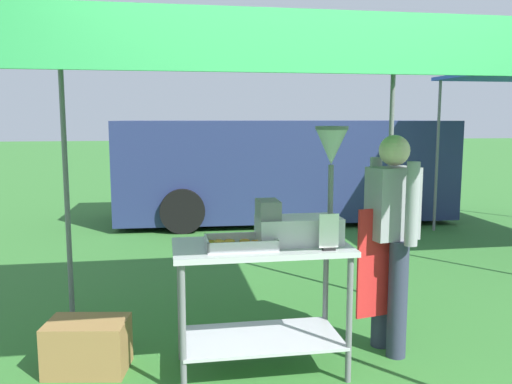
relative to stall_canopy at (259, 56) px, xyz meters
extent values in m
plane|color=#33702D|center=(0.14, 4.68, -2.13)|extent=(70.00, 70.00, 0.00)
cylinder|color=slate|center=(-1.45, 1.15, -1.05)|extent=(0.04, 0.04, 2.16)
cylinder|color=slate|center=(1.45, 1.15, -1.05)|extent=(0.04, 0.04, 2.16)
cube|color=#2D934C|center=(0.00, 0.05, 0.05)|extent=(3.10, 2.40, 0.05)
cube|color=#2D934C|center=(0.00, -1.14, -0.08)|extent=(3.10, 0.02, 0.24)
cube|color=#B7B7BC|center=(0.00, -0.10, -1.26)|extent=(1.17, 0.62, 0.04)
cube|color=#B7B7BC|center=(0.00, -0.10, -1.90)|extent=(1.08, 0.57, 0.02)
cylinder|color=slate|center=(-0.54, -0.36, -1.71)|extent=(0.04, 0.04, 0.85)
cylinder|color=slate|center=(0.54, -0.36, -1.71)|extent=(0.04, 0.04, 0.85)
cylinder|color=slate|center=(-0.54, 0.16, -1.71)|extent=(0.04, 0.04, 0.85)
cylinder|color=slate|center=(0.54, 0.16, -1.71)|extent=(0.04, 0.04, 0.85)
cube|color=#B7B7BC|center=(-0.15, -0.17, -1.24)|extent=(0.45, 0.29, 0.01)
cube|color=#B7B7BC|center=(-0.15, -0.31, -1.20)|extent=(0.45, 0.01, 0.06)
cube|color=#B7B7BC|center=(-0.15, -0.03, -1.20)|extent=(0.45, 0.01, 0.06)
cube|color=#B7B7BC|center=(-0.37, -0.17, -1.20)|extent=(0.01, 0.29, 0.06)
cube|color=#B7B7BC|center=(0.07, -0.17, -1.20)|extent=(0.01, 0.29, 0.06)
torus|color=gold|center=(-0.04, -0.13, -1.22)|extent=(0.07, 0.07, 0.02)
torus|color=gold|center=(-0.21, -0.07, -1.22)|extent=(0.10, 0.10, 0.02)
torus|color=gold|center=(-0.03, -0.20, -1.22)|extent=(0.10, 0.10, 0.02)
torus|color=gold|center=(-0.10, -0.17, -1.22)|extent=(0.10, 0.10, 0.02)
torus|color=gold|center=(0.01, -0.07, -1.22)|extent=(0.10, 0.10, 0.02)
torus|color=gold|center=(-0.28, -0.21, -1.22)|extent=(0.10, 0.10, 0.02)
torus|color=gold|center=(-0.12, -0.26, -1.22)|extent=(0.10, 0.10, 0.02)
torus|color=gold|center=(-0.11, -0.09, -1.22)|extent=(0.09, 0.09, 0.02)
torus|color=gold|center=(-0.19, -0.18, -1.22)|extent=(0.08, 0.08, 0.02)
torus|color=gold|center=(-0.33, -0.09, -1.22)|extent=(0.09, 0.09, 0.02)
torus|color=gold|center=(-0.27, -0.11, -1.22)|extent=(0.09, 0.09, 0.02)
torus|color=gold|center=(-0.24, -0.26, -1.22)|extent=(0.10, 0.10, 0.02)
torus|color=gold|center=(-0.29, -0.16, -1.20)|extent=(0.08, 0.08, 0.02)
cube|color=#B7B7BC|center=(0.26, -0.10, -1.15)|extent=(0.56, 0.28, 0.18)
cube|color=slate|center=(0.05, -0.10, -1.00)|extent=(0.14, 0.22, 0.12)
cylinder|color=slate|center=(0.48, -0.10, -0.89)|extent=(0.04, 0.04, 0.35)
cone|color=#B7B7BC|center=(0.48, -0.10, -0.60)|extent=(0.21, 0.21, 0.23)
cylinder|color=slate|center=(0.48, -0.10, -0.47)|extent=(0.22, 0.22, 0.02)
cube|color=black|center=(0.40, -0.32, -1.24)|extent=(0.08, 0.05, 0.02)
cube|color=white|center=(0.40, -0.32, -1.12)|extent=(0.13, 0.01, 0.22)
cylinder|color=#2D3347|center=(1.01, -0.05, -1.70)|extent=(0.14, 0.14, 0.86)
cylinder|color=#2D3347|center=(0.97, 0.15, -1.70)|extent=(0.14, 0.14, 0.86)
cube|color=gray|center=(0.99, 0.05, -1.01)|extent=(0.38, 0.29, 0.52)
cube|color=red|center=(0.87, 0.02, -1.44)|extent=(0.32, 0.09, 0.80)
cylinder|color=gray|center=(1.04, -0.17, -0.99)|extent=(0.11, 0.11, 0.58)
cylinder|color=gray|center=(0.95, 0.26, -0.99)|extent=(0.11, 0.11, 0.58)
sphere|color=beige|center=(0.99, 0.05, -0.63)|extent=(0.22, 0.22, 0.22)
cube|color=olive|center=(-1.17, 0.10, -1.96)|extent=(0.59, 0.44, 0.35)
cube|color=navy|center=(1.37, 5.38, -1.24)|extent=(5.58, 2.13, 1.60)
cube|color=#1E2833|center=(-0.78, 5.47, -0.84)|extent=(0.17, 1.62, 0.70)
cylinder|color=black|center=(-0.38, 4.52, -1.79)|extent=(0.69, 0.27, 0.68)
cylinder|color=black|center=(-0.30, 6.38, -1.79)|extent=(0.69, 0.27, 0.68)
cylinder|color=black|center=(3.03, 4.38, -1.79)|extent=(0.69, 0.27, 0.68)
cylinder|color=black|center=(3.11, 6.24, -1.79)|extent=(0.69, 0.27, 0.68)
cylinder|color=slate|center=(3.48, 4.03, -0.99)|extent=(0.04, 0.04, 2.29)
camera|label=1|loc=(-0.62, -3.54, -0.41)|focal=37.52mm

